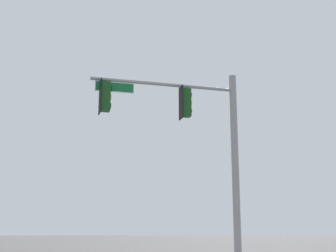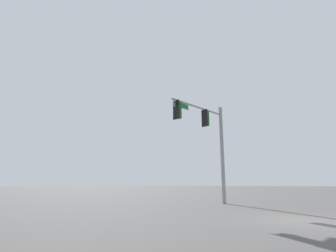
% 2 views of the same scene
% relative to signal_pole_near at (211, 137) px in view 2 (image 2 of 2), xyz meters
% --- Properties ---
extents(ground_plane, '(400.00, 400.00, 0.00)m').
position_rel_signal_pole_near_xyz_m(ground_plane, '(4.34, 7.52, -4.86)').
color(ground_plane, '#514F4C').
extents(signal_pole_near, '(5.80, 0.55, 7.48)m').
position_rel_signal_pole_near_xyz_m(signal_pole_near, '(0.00, 0.00, 0.00)').
color(signal_pole_near, gray).
rests_on(signal_pole_near, ground_plane).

